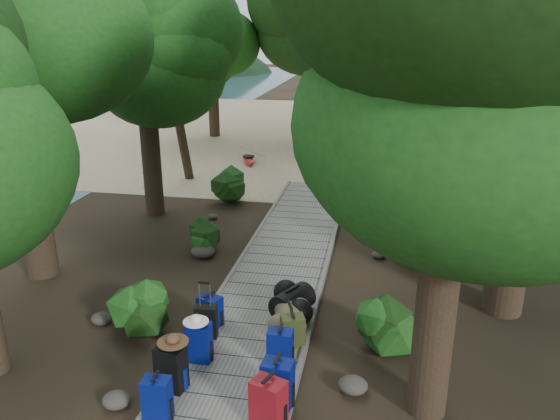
% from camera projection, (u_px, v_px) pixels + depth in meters
% --- Properties ---
extents(ground, '(120.00, 120.00, 0.00)m').
position_uv_depth(ground, '(277.00, 280.00, 11.48)').
color(ground, '#322519').
rests_on(ground, ground).
extents(sand_beach, '(40.00, 22.00, 0.02)m').
position_uv_depth(sand_beach, '(341.00, 134.00, 26.32)').
color(sand_beach, '#C3B483').
rests_on(sand_beach, ground).
extents(distant_hill, '(32.00, 16.00, 12.00)m').
position_uv_depth(distant_hill, '(19.00, 68.00, 63.13)').
color(distant_hill, black).
rests_on(distant_hill, ground).
extents(boardwalk, '(2.00, 12.00, 0.12)m').
position_uv_depth(boardwalk, '(286.00, 258.00, 12.39)').
color(boardwalk, gray).
rests_on(boardwalk, ground).
extents(backpack_left_a, '(0.38, 0.27, 0.68)m').
position_uv_depth(backpack_left_a, '(157.00, 397.00, 7.20)').
color(backpack_left_a, navy).
rests_on(backpack_left_a, boardwalk).
extents(backpack_left_b, '(0.46, 0.37, 0.76)m').
position_uv_depth(backpack_left_b, '(171.00, 365.00, 7.80)').
color(backpack_left_b, black).
rests_on(backpack_left_b, boardwalk).
extents(backpack_left_c, '(0.38, 0.27, 0.70)m').
position_uv_depth(backpack_left_c, '(199.00, 340.00, 8.46)').
color(backpack_left_c, navy).
rests_on(backpack_left_c, boardwalk).
extents(backpack_left_d, '(0.47, 0.40, 0.60)m').
position_uv_depth(backpack_left_d, '(210.00, 309.00, 9.47)').
color(backpack_left_d, navy).
rests_on(backpack_left_d, boardwalk).
extents(backpack_right_a, '(0.51, 0.44, 0.77)m').
position_uv_depth(backpack_right_a, '(268.00, 402.00, 7.04)').
color(backpack_right_a, maroon).
rests_on(backpack_right_a, boardwalk).
extents(backpack_right_b, '(0.45, 0.34, 0.76)m').
position_uv_depth(backpack_right_b, '(277.00, 382.00, 7.44)').
color(backpack_right_b, navy).
rests_on(backpack_right_b, boardwalk).
extents(backpack_right_c, '(0.39, 0.28, 0.65)m').
position_uv_depth(backpack_right_c, '(280.00, 346.00, 8.36)').
color(backpack_right_c, navy).
rests_on(backpack_right_c, boardwalk).
extents(backpack_right_d, '(0.45, 0.39, 0.57)m').
position_uv_depth(backpack_right_d, '(293.00, 329.00, 8.89)').
color(backpack_right_d, '#36411D').
rests_on(backpack_right_d, boardwalk).
extents(duffel_right_khaki, '(0.64, 0.77, 0.44)m').
position_uv_depth(duffel_right_khaki, '(290.00, 317.00, 9.37)').
color(duffel_right_khaki, brown).
rests_on(duffel_right_khaki, boardwalk).
extents(duffel_right_black, '(0.80, 0.92, 0.49)m').
position_uv_depth(duffel_right_black, '(292.00, 302.00, 9.84)').
color(duffel_right_black, black).
rests_on(duffel_right_black, boardwalk).
extents(suitcase_on_boardwalk, '(0.38, 0.24, 0.56)m').
position_uv_depth(suitcase_on_boardwalk, '(206.00, 322.00, 9.12)').
color(suitcase_on_boardwalk, black).
rests_on(suitcase_on_boardwalk, boardwalk).
extents(lone_suitcase_on_sand, '(0.43, 0.33, 0.60)m').
position_uv_depth(lone_suitcase_on_sand, '(331.00, 170.00, 18.69)').
color(lone_suitcase_on_sand, black).
rests_on(lone_suitcase_on_sand, sand_beach).
extents(hat_brown, '(0.45, 0.45, 0.13)m').
position_uv_depth(hat_brown, '(173.00, 338.00, 7.66)').
color(hat_brown, '#51351E').
rests_on(hat_brown, backpack_left_b).
extents(hat_white, '(0.40, 0.40, 0.13)m').
position_uv_depth(hat_white, '(196.00, 318.00, 8.29)').
color(hat_white, silver).
rests_on(hat_white, backpack_left_c).
extents(kayak, '(1.76, 3.40, 0.33)m').
position_uv_depth(kayak, '(249.00, 158.00, 20.93)').
color(kayak, red).
rests_on(kayak, sand_beach).
extents(sun_lounger, '(0.91, 1.95, 0.60)m').
position_uv_depth(sun_lounger, '(412.00, 156.00, 20.65)').
color(sun_lounger, silver).
rests_on(sun_lounger, sand_beach).
extents(tree_right_a, '(4.60, 4.60, 7.67)m').
position_uv_depth(tree_right_a, '(454.00, 140.00, 6.40)').
color(tree_right_a, black).
rests_on(tree_right_a, ground).
extents(tree_right_b, '(5.74, 5.74, 10.25)m').
position_uv_depth(tree_right_b, '(544.00, 23.00, 8.61)').
color(tree_right_b, black).
rests_on(tree_right_b, ground).
extents(tree_right_c, '(4.58, 4.58, 7.93)m').
position_uv_depth(tree_right_c, '(479.00, 83.00, 11.19)').
color(tree_right_c, black).
rests_on(tree_right_c, ground).
extents(tree_right_e, '(4.91, 4.91, 8.83)m').
position_uv_depth(tree_right_e, '(470.00, 48.00, 16.12)').
color(tree_right_e, black).
rests_on(tree_right_e, ground).
extents(tree_right_f, '(5.79, 5.79, 10.34)m').
position_uv_depth(tree_right_f, '(525.00, 21.00, 18.05)').
color(tree_right_f, black).
rests_on(tree_right_f, ground).
extents(tree_left_b, '(5.21, 5.21, 9.37)m').
position_uv_depth(tree_left_b, '(8.00, 48.00, 10.24)').
color(tree_left_b, black).
rests_on(tree_left_b, ground).
extents(tree_left_c, '(4.25, 4.25, 7.39)m').
position_uv_depth(tree_left_c, '(145.00, 80.00, 14.28)').
color(tree_left_c, black).
rests_on(tree_left_c, ground).
extents(tree_back_a, '(5.20, 5.20, 8.99)m').
position_uv_depth(tree_back_a, '(319.00, 37.00, 23.98)').
color(tree_back_a, black).
rests_on(tree_back_a, ground).
extents(tree_back_b, '(4.91, 4.91, 8.77)m').
position_uv_depth(tree_back_b, '(374.00, 39.00, 24.37)').
color(tree_back_b, black).
rests_on(tree_back_b, ground).
extents(tree_back_c, '(5.08, 5.08, 9.14)m').
position_uv_depth(tree_back_c, '(450.00, 36.00, 23.46)').
color(tree_back_c, black).
rests_on(tree_back_c, ground).
extents(tree_back_d, '(4.21, 4.21, 7.01)m').
position_uv_depth(tree_back_d, '(212.00, 60.00, 24.70)').
color(tree_back_d, black).
rests_on(tree_back_d, ground).
extents(palm_right_a, '(4.13, 4.13, 7.04)m').
position_uv_depth(palm_right_a, '(411.00, 85.00, 14.87)').
color(palm_right_a, '#124011').
rests_on(palm_right_a, ground).
extents(palm_right_b, '(4.75, 4.75, 9.18)m').
position_uv_depth(palm_right_b, '(487.00, 39.00, 18.92)').
color(palm_right_b, '#124011').
rests_on(palm_right_b, ground).
extents(palm_right_c, '(4.30, 4.30, 6.85)m').
position_uv_depth(palm_right_c, '(404.00, 68.00, 21.47)').
color(palm_right_c, '#124011').
rests_on(palm_right_c, ground).
extents(palm_left_a, '(4.20, 4.20, 6.68)m').
position_uv_depth(palm_left_a, '(176.00, 80.00, 17.77)').
color(palm_left_a, '#124011').
rests_on(palm_left_a, ground).
extents(rock_left_a, '(0.41, 0.36, 0.22)m').
position_uv_depth(rock_left_a, '(116.00, 400.00, 7.67)').
color(rock_left_a, '#4C473F').
rests_on(rock_left_a, ground).
extents(rock_left_b, '(0.38, 0.35, 0.21)m').
position_uv_depth(rock_left_b, '(102.00, 319.00, 9.79)').
color(rock_left_b, '#4C473F').
rests_on(rock_left_b, ground).
extents(rock_left_c, '(0.56, 0.50, 0.31)m').
position_uv_depth(rock_left_c, '(203.00, 251.00, 12.54)').
color(rock_left_c, '#4C473F').
rests_on(rock_left_c, ground).
extents(rock_left_d, '(0.27, 0.24, 0.15)m').
position_uv_depth(rock_left_d, '(213.00, 217.00, 14.99)').
color(rock_left_d, '#4C473F').
rests_on(rock_left_d, ground).
extents(rock_right_a, '(0.44, 0.39, 0.24)m').
position_uv_depth(rock_right_a, '(353.00, 385.00, 7.97)').
color(rock_right_a, '#4C473F').
rests_on(rock_right_a, ground).
extents(rock_right_b, '(0.52, 0.47, 0.29)m').
position_uv_depth(rock_right_b, '(422.00, 328.00, 9.43)').
color(rock_right_b, '#4C473F').
rests_on(rock_right_b, ground).
extents(rock_right_c, '(0.31, 0.28, 0.17)m').
position_uv_depth(rock_right_c, '(379.00, 255.00, 12.52)').
color(rock_right_c, '#4C473F').
rests_on(rock_right_c, ground).
extents(rock_right_d, '(0.58, 0.53, 0.32)m').
position_uv_depth(rock_right_d, '(416.00, 224.00, 14.21)').
color(rock_right_d, '#4C473F').
rests_on(rock_right_d, ground).
extents(shrub_left_a, '(1.13, 1.13, 1.02)m').
position_uv_depth(shrub_left_a, '(133.00, 309.00, 9.30)').
color(shrub_left_a, '#164314').
rests_on(shrub_left_a, ground).
extents(shrub_left_b, '(0.83, 0.83, 0.74)m').
position_uv_depth(shrub_left_b, '(199.00, 239.00, 12.67)').
color(shrub_left_b, '#164314').
rests_on(shrub_left_b, ground).
extents(shrub_left_c, '(1.24, 1.24, 1.11)m').
position_uv_depth(shrub_left_c, '(224.00, 184.00, 16.32)').
color(shrub_left_c, '#164314').
rests_on(shrub_left_c, ground).
extents(shrub_right_a, '(1.02, 1.02, 0.91)m').
position_uv_depth(shrub_right_a, '(380.00, 328.00, 8.82)').
color(shrub_right_a, '#164314').
rests_on(shrub_right_a, ground).
extents(shrub_right_b, '(1.37, 1.37, 1.24)m').
position_uv_depth(shrub_right_b, '(412.00, 235.00, 12.25)').
color(shrub_right_b, '#164314').
rests_on(shrub_right_b, ground).
extents(shrub_right_c, '(0.72, 0.72, 0.65)m').
position_uv_depth(shrub_right_c, '(390.00, 198.00, 15.72)').
color(shrub_right_c, '#164314').
rests_on(shrub_right_c, ground).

